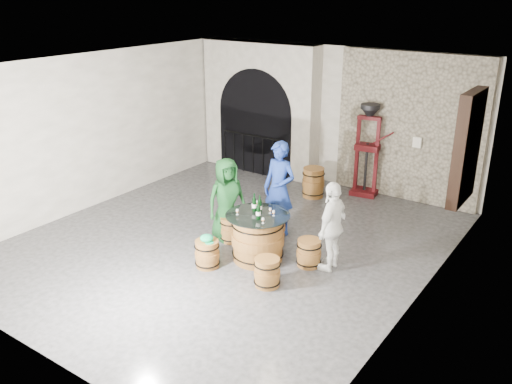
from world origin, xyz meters
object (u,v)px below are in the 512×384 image
Objects in this scene: wine_bottle_right at (260,206)px; barrel_stool_left at (231,229)px; barrel_table at (258,237)px; person_white at (332,226)px; barrel_stool_near_left at (207,254)px; wine_bottle_center at (258,212)px; side_barrel at (313,182)px; corking_press at (368,143)px; person_blue at (279,189)px; barrel_stool_right at (309,253)px; barrel_stool_far at (274,227)px; person_green at (227,199)px; barrel_stool_near_right at (267,272)px; wine_bottle_left at (254,204)px.

barrel_stool_left is at bearing 163.13° from wine_bottle_right.
barrel_table is 1.30m from person_white.
barrel_table is 0.91m from barrel_stool_near_left.
wine_bottle_center reaches higher than side_barrel.
corking_press reaches higher than person_white.
person_blue is (0.53, 0.80, 0.67)m from barrel_stool_left.
barrel_stool_near_left is at bearing -143.96° from barrel_stool_right.
barrel_stool_far is at bearing -78.62° from side_barrel.
person_blue is 2.69× the size of side_barrel.
person_green reaches higher than barrel_table.
barrel_stool_right is (1.05, -0.54, 0.00)m from barrel_stool_far.
barrel_table is 0.53× the size of corking_press.
side_barrel is (0.14, 2.84, 0.10)m from barrel_stool_left.
barrel_stool_near_right is 1.03m from wine_bottle_center.
barrel_stool_right is 3.81m from corking_press.
wine_bottle_center is (-0.72, -0.45, 0.74)m from barrel_stool_right.
barrel_stool_near_right is 0.31× the size of person_white.
barrel_stool_near_left is at bearing -88.03° from side_barrel.
person_green is at bearing -116.37° from corking_press.
barrel_stool_right is at bearing -67.17° from person_green.
barrel_stool_near_left is 1.46× the size of wine_bottle_left.
barrel_stool_left is 0.80m from barrel_stool_far.
barrel_stool_near_right is at bearing -93.17° from corking_press.
person_blue reaches higher than barrel_table.
side_barrel is at bearing 101.38° from barrel_stool_far.
person_green is at bearing -95.54° from side_barrel.
corking_press reaches higher than side_barrel.
side_barrel is (-0.40, 2.04, -0.57)m from person_blue.
wine_bottle_center is (0.24, -0.23, 0.00)m from wine_bottle_left.
barrel_stool_left is 0.71× the size of side_barrel.
barrel_stool_far is at bearing 108.25° from wine_bottle_center.
barrel_stool_right is 0.30× the size of person_green.
person_blue is at bearing -79.04° from side_barrel.
person_green is 1.20m from wine_bottle_center.
barrel_stool_left is at bearing 104.89° from barrel_stool_near_left.
wine_bottle_center is at bearing -91.01° from person_green.
wine_bottle_center is at bearing -99.72° from corking_press.
wine_bottle_left is 1.00× the size of wine_bottle_right.
wine_bottle_center is at bearing 135.88° from barrel_stool_near_right.
barrel_stool_near_left is 1.15m from wine_bottle_left.
barrel_table is at bearing -159.24° from barrel_stool_right.
wine_bottle_right is (0.20, -0.78, 0.74)m from barrel_stool_far.
barrel_stool_far is 1.03m from person_green.
person_white reaches higher than barrel_stool_near_left.
side_barrel is (-0.55, 3.08, -0.64)m from wine_bottle_left.
barrel_stool_far is 0.26× the size of person_blue.
wine_bottle_left is (-0.75, 0.73, 0.74)m from barrel_stool_near_right.
barrel_stool_far and barrel_stool_near_right have the same top height.
barrel_stool_left is at bearing -138.50° from barrel_stool_far.
person_blue reaches higher than barrel_stool_right.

